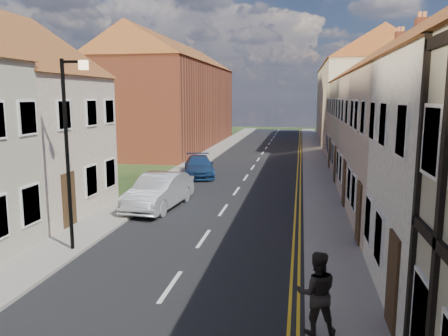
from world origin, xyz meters
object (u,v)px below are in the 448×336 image
object	(u,v)px
lamppost	(69,144)
car_mid	(159,191)
pedestrian_right	(316,293)
car_far	(199,166)

from	to	relation	value
lamppost	car_mid	size ratio (longest dim) A/B	1.27
lamppost	pedestrian_right	distance (m)	8.81
car_far	lamppost	bearing A→B (deg)	-109.22
pedestrian_right	car_mid	bearing A→B (deg)	-63.52
car_mid	car_far	size ratio (longest dim) A/B	1.07
car_mid	pedestrian_right	distance (m)	11.78
lamppost	pedestrian_right	bearing A→B (deg)	-27.15
car_far	pedestrian_right	world-z (taller)	pedestrian_right
car_mid	car_far	world-z (taller)	car_mid
lamppost	car_far	world-z (taller)	lamppost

